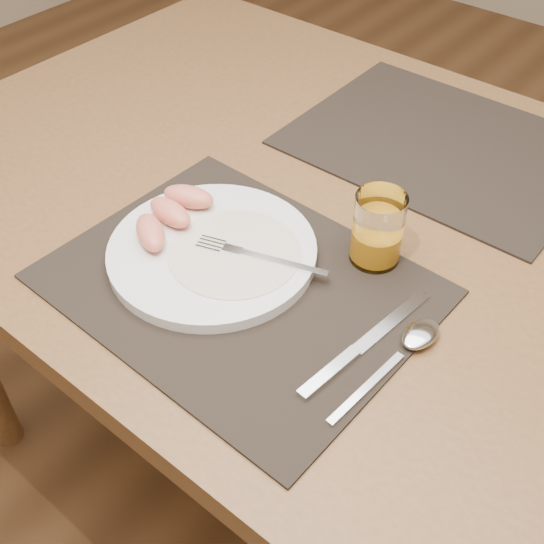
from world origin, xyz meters
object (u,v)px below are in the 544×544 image
(juice_glass, at_px, (377,232))
(placemat_far, at_px, (442,144))
(knife, at_px, (356,350))
(fork, at_px, (250,254))
(spoon, at_px, (413,342))
(table, at_px, (346,250))
(plate, at_px, (212,251))
(placemat_near, at_px, (239,284))

(juice_glass, bearing_deg, placemat_far, 102.28)
(placemat_far, relative_size, knife, 2.04)
(fork, bearing_deg, juice_glass, 44.32)
(spoon, bearing_deg, placemat_far, 114.65)
(placemat_far, bearing_deg, fork, -97.13)
(table, height_order, knife, knife)
(plate, bearing_deg, placemat_near, -14.81)
(table, height_order, juice_glass, juice_glass)
(fork, xyz_separation_m, juice_glass, (0.11, 0.11, 0.03))
(placemat_near, bearing_deg, spoon, 12.76)
(spoon, bearing_deg, knife, -131.41)
(plate, bearing_deg, fork, 20.75)
(placemat_near, relative_size, spoon, 2.34)
(placemat_far, bearing_deg, knife, -72.85)
(placemat_near, relative_size, plate, 1.67)
(table, relative_size, spoon, 7.29)
(knife, bearing_deg, juice_glass, 116.19)
(knife, distance_m, juice_glass, 0.17)
(table, height_order, placemat_far, placemat_far)
(placemat_near, height_order, spoon, spoon)
(placemat_far, xyz_separation_m, juice_glass, (0.06, -0.29, 0.05))
(table, xyz_separation_m, placemat_near, (-0.02, -0.22, 0.09))
(placemat_far, distance_m, knife, 0.46)
(table, relative_size, fork, 8.19)
(placemat_far, bearing_deg, plate, -103.19)
(knife, relative_size, juice_glass, 2.26)
(placemat_far, height_order, juice_glass, juice_glass)
(spoon, height_order, juice_glass, juice_glass)
(spoon, bearing_deg, juice_glass, 140.06)
(fork, bearing_deg, knife, -10.21)
(plate, height_order, knife, plate)
(placemat_near, bearing_deg, fork, 106.96)
(knife, xyz_separation_m, spoon, (0.04, 0.05, 0.00))
(plate, height_order, juice_glass, juice_glass)
(table, xyz_separation_m, plate, (-0.08, -0.20, 0.10))
(placemat_far, height_order, plate, plate)
(table, relative_size, placemat_far, 3.11)
(plate, bearing_deg, table, 69.53)
(table, bearing_deg, knife, -54.12)
(plate, bearing_deg, juice_glass, 38.61)
(placemat_near, bearing_deg, placemat_far, 84.75)
(table, bearing_deg, placemat_near, -94.49)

